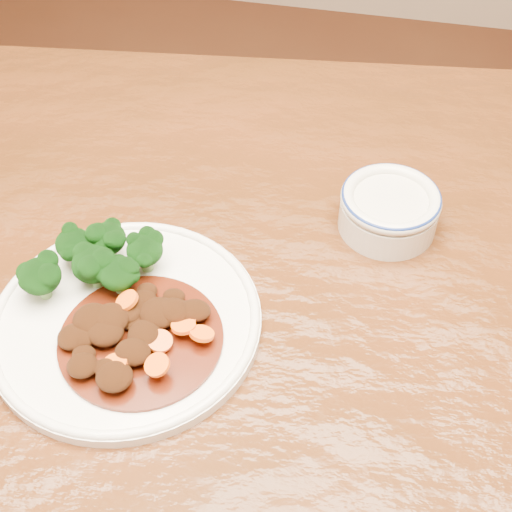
# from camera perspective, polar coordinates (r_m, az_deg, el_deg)

# --- Properties ---
(dining_table) EXTENTS (1.60, 1.08, 0.75)m
(dining_table) POSITION_cam_1_polar(r_m,az_deg,el_deg) (0.77, 1.23, -7.71)
(dining_table) COLOR #4D230D
(dining_table) RESTS_ON ground
(dinner_plate) EXTENTS (0.26, 0.26, 0.02)m
(dinner_plate) POSITION_cam_1_polar(r_m,az_deg,el_deg) (0.70, -10.37, -5.07)
(dinner_plate) COLOR white
(dinner_plate) RESTS_ON dining_table
(broccoli_florets) EXTENTS (0.13, 0.10, 0.05)m
(broccoli_florets) POSITION_cam_1_polar(r_m,az_deg,el_deg) (0.71, -12.85, -0.27)
(broccoli_florets) COLOR #6FA052
(broccoli_florets) RESTS_ON dinner_plate
(mince_stew) EXTENTS (0.15, 0.15, 0.03)m
(mince_stew) POSITION_cam_1_polar(r_m,az_deg,el_deg) (0.67, -9.93, -5.91)
(mince_stew) COLOR #491707
(mince_stew) RESTS_ON dinner_plate
(dip_bowl) EXTENTS (0.11, 0.11, 0.05)m
(dip_bowl) POSITION_cam_1_polar(r_m,az_deg,el_deg) (0.78, 10.61, 3.76)
(dip_bowl) COLOR beige
(dip_bowl) RESTS_ON dining_table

